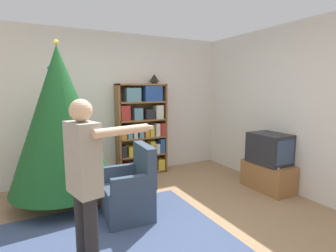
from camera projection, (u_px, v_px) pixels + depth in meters
The scene contains 13 objects.
ground_plane at pixel (155, 234), 2.93m from camera, with size 14.00×14.00×0.00m, color #9E7A56.
wall_back at pixel (102, 106), 4.71m from camera, with size 8.00×0.10×2.60m.
wall_right at pixel (304, 110), 3.87m from camera, with size 0.10×8.00×2.60m.
area_rug at pixel (112, 243), 2.76m from camera, with size 2.45×1.96×0.01m.
bookshelf at pixel (142, 129), 4.90m from camera, with size 0.94×0.28×1.69m.
tv_stand at pixel (268, 176), 4.20m from camera, with size 0.43×0.79×0.43m.
television at pixel (269, 148), 4.13m from camera, with size 0.45×0.60×0.48m.
game_remote at pixel (275, 167), 3.90m from camera, with size 0.04×0.12×0.02m.
christmas_tree at pixel (61, 119), 3.57m from camera, with size 1.40×1.40×2.25m.
armchair at pixel (131, 193), 3.27m from camera, with size 0.60×0.59×0.92m.
standing_person at pixel (85, 178), 2.09m from camera, with size 0.70×0.46×1.54m.
table_lamp at pixel (154, 78), 4.89m from camera, with size 0.20×0.20×0.18m.
book_pile_near_tree at pixel (106, 204), 3.62m from camera, with size 0.21×0.19×0.05m.
Camera 1 is at (-1.13, -2.48, 1.62)m, focal length 28.00 mm.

